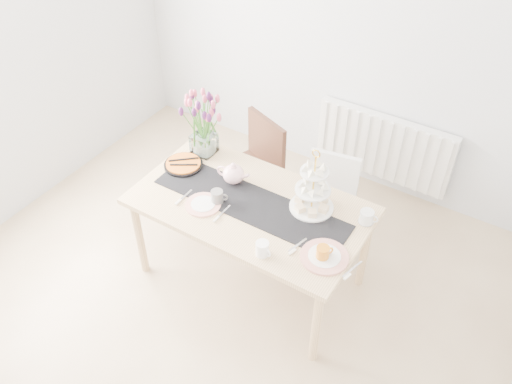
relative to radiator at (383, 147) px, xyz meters
The scene contains 16 objects.
room_shell 2.40m from the radiator, 102.86° to the right, with size 4.50×4.50×4.50m.
radiator is the anchor object (origin of this frame).
dining_table 1.56m from the radiator, 105.21° to the right, with size 1.60×0.90×0.75m.
chair_brown 1.15m from the radiator, 132.45° to the right, with size 0.57×0.57×0.90m.
chair_white 0.84m from the radiator, 97.84° to the right, with size 0.45×0.45×0.79m.
table_runner 1.58m from the radiator, 105.21° to the right, with size 1.40×0.35×0.01m, color black.
tulip_vase 1.68m from the radiator, 130.39° to the right, with size 0.59×0.59×0.50m.
cake_stand 1.38m from the radiator, 91.42° to the right, with size 0.30×0.30×0.44m.
teapot 1.55m from the radiator, 114.54° to the right, with size 0.24×0.20×0.16m, color white, non-canonical shape.
cream_jug 1.33m from the radiator, 75.14° to the right, with size 0.09×0.09×0.09m, color white.
tart_tin 1.78m from the radiator, 126.37° to the right, with size 0.28×0.28×0.03m.
mug_grey 1.74m from the radiator, 110.66° to the right, with size 0.08×0.08×0.10m, color slate.
mug_white 1.88m from the radiator, 93.00° to the right, with size 0.08×0.08×0.10m, color white.
mug_orange 1.73m from the radiator, 82.13° to the right, with size 0.08×0.08×0.10m, color orange.
plate_left 1.83m from the radiator, 111.72° to the right, with size 0.24×0.24×0.01m, color white.
plate_right 1.71m from the radiator, 81.80° to the right, with size 0.30×0.30×0.02m, color silver.
Camera 1 is at (1.56, -1.57, 3.23)m, focal length 38.00 mm.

